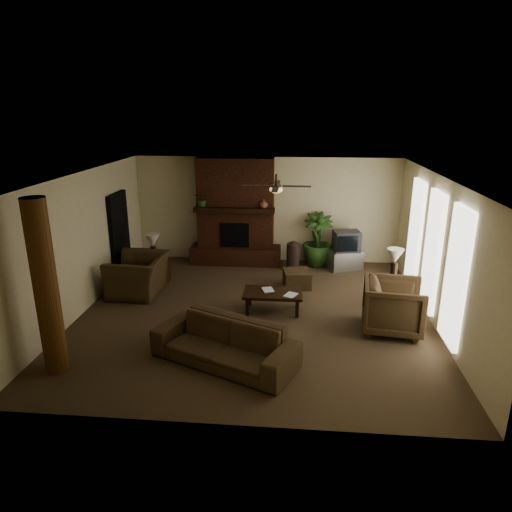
# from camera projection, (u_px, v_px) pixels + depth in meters

# --- Properties ---
(room_shell) EXTENTS (7.00, 7.00, 7.00)m
(room_shell) POSITION_uv_depth(u_px,v_px,m) (254.00, 248.00, 8.96)
(room_shell) COLOR brown
(room_shell) RESTS_ON ground
(fireplace) EXTENTS (2.40, 0.70, 2.80)m
(fireplace) POSITION_uv_depth(u_px,v_px,m) (236.00, 221.00, 12.16)
(fireplace) COLOR #4D2514
(fireplace) RESTS_ON ground
(windows) EXTENTS (0.08, 3.65, 2.35)m
(windows) POSITION_uv_depth(u_px,v_px,m) (432.00, 252.00, 8.87)
(windows) COLOR white
(windows) RESTS_ON ground
(log_column) EXTENTS (0.36, 0.36, 2.80)m
(log_column) POSITION_uv_depth(u_px,v_px,m) (46.00, 288.00, 6.94)
(log_column) COLOR brown
(log_column) RESTS_ON ground
(doorway) EXTENTS (0.10, 1.00, 2.10)m
(doorway) POSITION_uv_depth(u_px,v_px,m) (120.00, 236.00, 11.07)
(doorway) COLOR black
(doorway) RESTS_ON ground
(ceiling_fan) EXTENTS (1.35, 1.35, 0.37)m
(ceiling_fan) POSITION_uv_depth(u_px,v_px,m) (276.00, 188.00, 8.86)
(ceiling_fan) COLOR black
(ceiling_fan) RESTS_ON ceiling
(sofa) EXTENTS (2.47, 1.63, 0.94)m
(sofa) POSITION_uv_depth(u_px,v_px,m) (224.00, 337.00, 7.44)
(sofa) COLOR #46341E
(sofa) RESTS_ON ground
(armchair_left) EXTENTS (0.89, 1.34, 1.16)m
(armchair_left) POSITION_uv_depth(u_px,v_px,m) (138.00, 269.00, 10.23)
(armchair_left) COLOR #46341E
(armchair_left) RESTS_ON ground
(armchair_right) EXTENTS (1.11, 1.17, 1.09)m
(armchair_right) POSITION_uv_depth(u_px,v_px,m) (393.00, 304.00, 8.48)
(armchair_right) COLOR #46341E
(armchair_right) RESTS_ON ground
(coffee_table) EXTENTS (1.20, 0.70, 0.43)m
(coffee_table) POSITION_uv_depth(u_px,v_px,m) (273.00, 294.00, 9.36)
(coffee_table) COLOR black
(coffee_table) RESTS_ON ground
(ottoman) EXTENTS (0.69, 0.69, 0.40)m
(ottoman) POSITION_uv_depth(u_px,v_px,m) (297.00, 279.00, 10.70)
(ottoman) COLOR #46341E
(ottoman) RESTS_ON ground
(tv_stand) EXTENTS (0.98, 0.79, 0.50)m
(tv_stand) POSITION_uv_depth(u_px,v_px,m) (344.00, 260.00, 11.90)
(tv_stand) COLOR #AFAFB1
(tv_stand) RESTS_ON ground
(tv) EXTENTS (0.73, 0.63, 0.52)m
(tv) POSITION_uv_depth(u_px,v_px,m) (346.00, 241.00, 11.71)
(tv) COLOR #343437
(tv) RESTS_ON tv_stand
(floor_vase) EXTENTS (0.34, 0.34, 0.77)m
(floor_vase) POSITION_uv_depth(u_px,v_px,m) (293.00, 254.00, 11.77)
(floor_vase) COLOR #34231D
(floor_vase) RESTS_ON ground
(floor_plant) EXTENTS (1.05, 1.54, 0.79)m
(floor_plant) POSITION_uv_depth(u_px,v_px,m) (317.00, 251.00, 12.13)
(floor_plant) COLOR #2E5120
(floor_plant) RESTS_ON ground
(side_table_left) EXTENTS (0.52, 0.52, 0.55)m
(side_table_left) POSITION_uv_depth(u_px,v_px,m) (157.00, 272.00, 10.96)
(side_table_left) COLOR black
(side_table_left) RESTS_ON ground
(lamp_left) EXTENTS (0.44, 0.44, 0.65)m
(lamp_left) POSITION_uv_depth(u_px,v_px,m) (153.00, 242.00, 10.75)
(lamp_left) COLOR black
(lamp_left) RESTS_ON side_table_left
(side_table_right) EXTENTS (0.59, 0.59, 0.55)m
(side_table_right) POSITION_uv_depth(u_px,v_px,m) (391.00, 291.00, 9.80)
(side_table_right) COLOR black
(side_table_right) RESTS_ON ground
(lamp_right) EXTENTS (0.46, 0.46, 0.65)m
(lamp_right) POSITION_uv_depth(u_px,v_px,m) (395.00, 258.00, 9.62)
(lamp_right) COLOR black
(lamp_right) RESTS_ON side_table_right
(mantel_plant) EXTENTS (0.46, 0.49, 0.33)m
(mantel_plant) POSITION_uv_depth(u_px,v_px,m) (202.00, 200.00, 11.84)
(mantel_plant) COLOR #2E5120
(mantel_plant) RESTS_ON fireplace
(mantel_vase) EXTENTS (0.25, 0.26, 0.22)m
(mantel_vase) POSITION_uv_depth(u_px,v_px,m) (264.00, 204.00, 11.71)
(mantel_vase) COLOR brown
(mantel_vase) RESTS_ON fireplace
(book_a) EXTENTS (0.21, 0.09, 0.29)m
(book_a) POSITION_uv_depth(u_px,v_px,m) (263.00, 284.00, 9.34)
(book_a) COLOR #999999
(book_a) RESTS_ON coffee_table
(book_b) EXTENTS (0.20, 0.11, 0.29)m
(book_b) POSITION_uv_depth(u_px,v_px,m) (286.00, 288.00, 9.16)
(book_b) COLOR #999999
(book_b) RESTS_ON coffee_table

